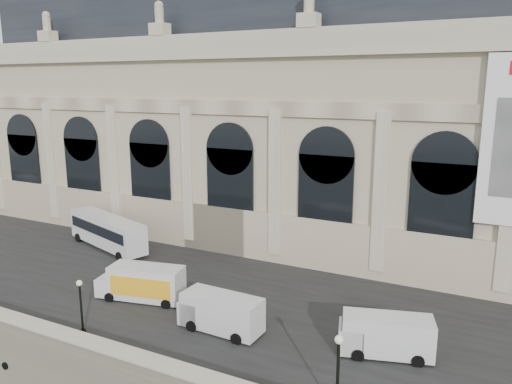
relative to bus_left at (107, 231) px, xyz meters
The scene contains 10 objects.
quay 24.59m from the bus_left, 45.97° to the left, with size 160.00×70.00×6.00m, color gray.
street 17.25m from the bus_left, 12.42° to the right, with size 160.00×24.00×0.06m, color #2D2D2D.
parapet 23.96m from the bus_left, 45.59° to the right, with size 160.00×1.40×1.21m.
museum 20.69m from the bus_left, 50.75° to the left, with size 69.00×18.70×29.10m.
bus_left is the anchor object (origin of this frame).
van_b 22.34m from the bus_left, 27.08° to the right, with size 6.12×2.69×2.69m.
van_c 32.12m from the bus_left, 14.81° to the right, with size 6.34×3.81×2.65m.
box_truck 14.53m from the bus_left, 36.07° to the right, with size 7.46×3.75×2.88m.
lamp_left 19.14m from the bus_left, 51.90° to the right, with size 0.41×0.41×4.07m.
lamp_right 34.01m from the bus_left, 26.72° to the right, with size 0.47×0.47×4.58m.
Camera 1 is at (20.48, -20.47, 23.23)m, focal length 35.00 mm.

